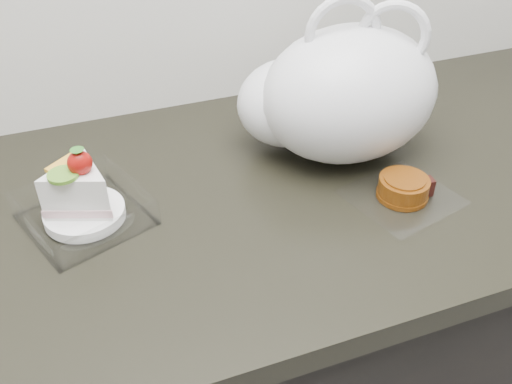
# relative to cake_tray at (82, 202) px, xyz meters

# --- Properties ---
(counter) EXTENTS (2.04, 0.64, 0.90)m
(counter) POSITION_rel_cake_tray_xyz_m (0.14, -0.01, -0.48)
(counter) COLOR black
(counter) RESTS_ON ground
(cake_tray) EXTENTS (0.20, 0.20, 0.13)m
(cake_tray) POSITION_rel_cake_tray_xyz_m (0.00, 0.00, 0.00)
(cake_tray) COLOR white
(cake_tray) RESTS_ON counter
(mooncake_wrap) EXTENTS (0.19, 0.18, 0.04)m
(mooncake_wrap) POSITION_rel_cake_tray_xyz_m (0.47, -0.12, -0.02)
(mooncake_wrap) COLOR white
(mooncake_wrap) RESTS_ON counter
(plastic_bag) EXTENTS (0.37, 0.31, 0.27)m
(plastic_bag) POSITION_rel_cake_tray_xyz_m (0.42, 0.04, 0.07)
(plastic_bag) COLOR white
(plastic_bag) RESTS_ON counter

